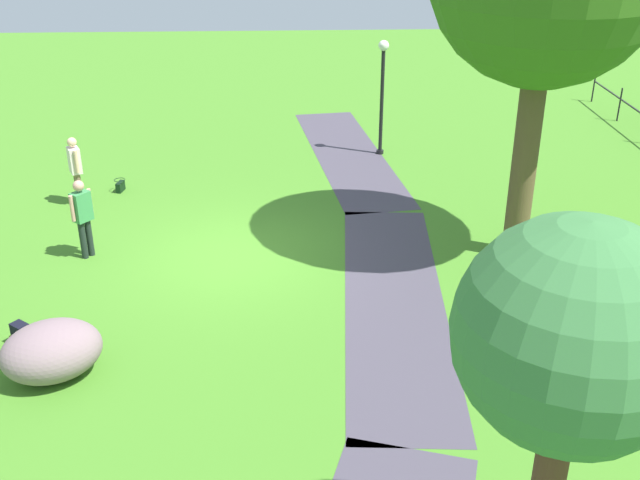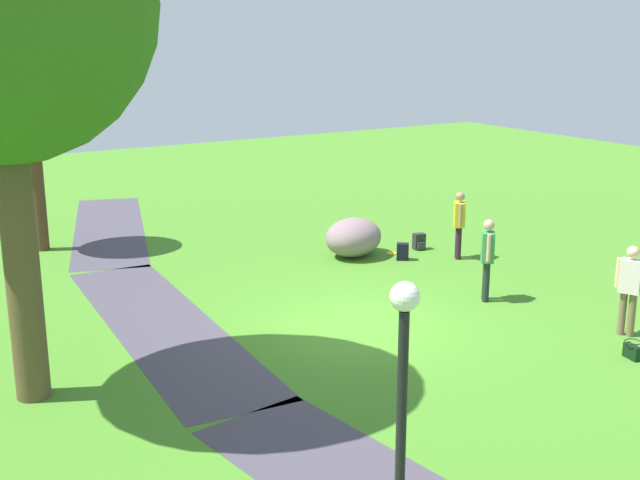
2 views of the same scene
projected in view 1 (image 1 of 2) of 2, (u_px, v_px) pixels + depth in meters
ground_plane at (234, 256)px, 15.73m from camera, size 48.00×48.00×0.00m
footpath_segment_near at (348, 155)px, 21.26m from camera, size 8.17×2.83×0.01m
footpath_segment_mid at (394, 300)px, 14.13m from camera, size 8.11×2.38×0.01m
young_tree_near_path at (573, 340)px, 6.78m from camera, size 2.19×2.19×4.59m
lamp_post at (382, 84)px, 20.50m from camera, size 0.28×0.28×3.12m
lawn_boulder at (52, 351)px, 11.86m from camera, size 1.76×1.92×0.92m
woman_with_handbag at (75, 166)px, 17.75m from camera, size 0.48×0.37×1.64m
man_near_boulder at (82, 213)px, 15.31m from camera, size 0.43×0.41×1.66m
handbag_on_grass at (120, 186)px, 18.82m from camera, size 0.34×0.32×0.31m
backpack_by_boulder at (20, 335)px, 12.75m from camera, size 0.35×0.35×0.40m
frisbee_on_grass at (5, 364)px, 12.31m from camera, size 0.25×0.25×0.02m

